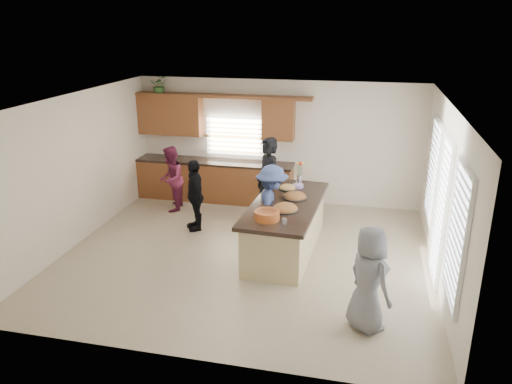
% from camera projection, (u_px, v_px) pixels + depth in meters
% --- Properties ---
extents(floor, '(6.50, 6.50, 0.00)m').
position_uv_depth(floor, '(246.00, 255.00, 9.07)').
color(floor, tan).
rests_on(floor, ground).
extents(room_shell, '(6.52, 6.02, 2.81)m').
position_uv_depth(room_shell, '(245.00, 154.00, 8.44)').
color(room_shell, silver).
rests_on(room_shell, ground).
extents(back_cabinetry, '(4.08, 0.66, 2.46)m').
position_uv_depth(back_cabinetry, '(213.00, 162.00, 11.59)').
color(back_cabinetry, brown).
rests_on(back_cabinetry, ground).
extents(right_wall_glazing, '(0.06, 4.00, 2.25)m').
position_uv_depth(right_wall_glazing, '(442.00, 202.00, 7.82)').
color(right_wall_glazing, white).
rests_on(right_wall_glazing, ground).
extents(island, '(1.29, 2.76, 0.95)m').
position_uv_depth(island, '(286.00, 228.00, 9.09)').
color(island, tan).
rests_on(island, ground).
extents(platter_front, '(0.47, 0.47, 0.19)m').
position_uv_depth(platter_front, '(285.00, 209.00, 8.56)').
color(platter_front, black).
rests_on(platter_front, island).
extents(platter_mid, '(0.46, 0.46, 0.19)m').
position_uv_depth(platter_mid, '(295.00, 197.00, 9.13)').
color(platter_mid, black).
rests_on(platter_mid, island).
extents(platter_back, '(0.34, 0.34, 0.14)m').
position_uv_depth(platter_back, '(288.00, 188.00, 9.60)').
color(platter_back, black).
rests_on(platter_back, island).
extents(salad_bowl, '(0.41, 0.41, 0.15)m').
position_uv_depth(salad_bowl, '(267.00, 215.00, 8.13)').
color(salad_bowl, '#B95521').
rests_on(salad_bowl, island).
extents(clear_cup, '(0.07, 0.07, 0.10)m').
position_uv_depth(clear_cup, '(285.00, 221.00, 7.97)').
color(clear_cup, white).
rests_on(clear_cup, island).
extents(plate_stack, '(0.21, 0.21, 0.06)m').
position_uv_depth(plate_stack, '(298.00, 186.00, 9.72)').
color(plate_stack, '#B99BE2').
rests_on(plate_stack, island).
extents(flower_vase, '(0.14, 0.14, 0.45)m').
position_uv_depth(flower_vase, '(300.00, 172.00, 9.86)').
color(flower_vase, silver).
rests_on(flower_vase, island).
extents(potted_plant, '(0.48, 0.44, 0.45)m').
position_uv_depth(potted_plant, '(160.00, 85.00, 11.37)').
color(potted_plant, '#36692A').
rests_on(potted_plant, back_cabinetry).
extents(woman_left_back, '(0.76, 0.82, 1.88)m').
position_uv_depth(woman_left_back, '(268.00, 184.00, 9.98)').
color(woman_left_back, black).
rests_on(woman_left_back, ground).
extents(woman_left_mid, '(0.66, 0.78, 1.45)m').
position_uv_depth(woman_left_mid, '(171.00, 179.00, 10.96)').
color(woman_left_mid, maroon).
rests_on(woman_left_mid, ground).
extents(woman_left_front, '(0.76, 0.91, 1.46)m').
position_uv_depth(woman_left_front, '(195.00, 195.00, 9.97)').
color(woman_left_front, black).
rests_on(woman_left_front, ground).
extents(woman_right_back, '(0.81, 1.14, 1.59)m').
position_uv_depth(woman_right_back, '(272.00, 207.00, 9.13)').
color(woman_right_back, '#3B4D82').
rests_on(woman_right_back, ground).
extents(woman_right_front, '(0.84, 0.87, 1.51)m').
position_uv_depth(woman_right_front, '(369.00, 279.00, 6.70)').
color(woman_right_front, slate).
rests_on(woman_right_front, ground).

